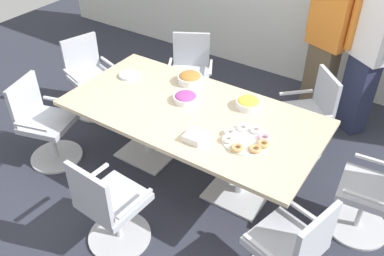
% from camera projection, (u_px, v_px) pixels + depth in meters
% --- Properties ---
extents(ground_plane, '(10.00, 10.00, 0.01)m').
position_uv_depth(ground_plane, '(192.00, 171.00, 4.25)').
color(ground_plane, '#2D303D').
extents(conference_table, '(2.40, 1.20, 0.75)m').
position_uv_depth(conference_table, '(192.00, 122.00, 3.87)').
color(conference_table, '#CCB793').
rests_on(conference_table, ground).
extents(office_chair_0, '(0.67, 0.67, 0.91)m').
position_uv_depth(office_chair_0, '(45.00, 126.00, 4.18)').
color(office_chair_0, silver).
rests_on(office_chair_0, ground).
extents(office_chair_1, '(0.57, 0.57, 0.91)m').
position_uv_depth(office_chair_1, '(110.00, 209.00, 3.29)').
color(office_chair_1, silver).
rests_on(office_chair_1, ground).
extents(office_chair_2, '(0.66, 0.66, 0.91)m').
position_uv_depth(office_chair_2, '(290.00, 252.00, 2.96)').
color(office_chair_2, silver).
rests_on(office_chair_2, ground).
extents(office_chair_3, '(0.59, 0.59, 0.91)m').
position_uv_depth(office_chair_3, '(374.00, 196.00, 3.40)').
color(office_chair_3, silver).
rests_on(office_chair_3, ground).
extents(office_chair_4, '(0.76, 0.76, 0.91)m').
position_uv_depth(office_chair_4, '(307.00, 118.00, 4.29)').
color(office_chair_4, silver).
rests_on(office_chair_4, ground).
extents(office_chair_5, '(0.73, 0.73, 0.91)m').
position_uv_depth(office_chair_5, '(190.00, 77.00, 4.98)').
color(office_chair_5, silver).
rests_on(office_chair_5, ground).
extents(office_chair_6, '(0.68, 0.68, 0.91)m').
position_uv_depth(office_chair_6, '(91.00, 80.00, 4.92)').
color(office_chair_6, silver).
rests_on(office_chair_6, ground).
extents(person_standing_0, '(0.60, 0.36, 1.85)m').
position_uv_depth(person_standing_0, '(328.00, 38.00, 4.53)').
color(person_standing_0, brown).
rests_on(person_standing_0, ground).
extents(person_standing_1, '(0.55, 0.43, 1.87)m').
position_uv_depth(person_standing_1, '(369.00, 50.00, 4.26)').
color(person_standing_1, '#232842').
rests_on(person_standing_1, ground).
extents(snack_bowl_candy_mix, '(0.23, 0.23, 0.08)m').
position_uv_depth(snack_bowl_candy_mix, '(186.00, 97.00, 3.90)').
color(snack_bowl_candy_mix, white).
rests_on(snack_bowl_candy_mix, conference_table).
extents(snack_bowl_pretzels, '(0.25, 0.25, 0.11)m').
position_uv_depth(snack_bowl_pretzels, '(190.00, 78.00, 4.17)').
color(snack_bowl_pretzels, white).
rests_on(snack_bowl_pretzels, conference_table).
extents(snack_bowl_chips_yellow, '(0.23, 0.23, 0.10)m').
position_uv_depth(snack_bowl_chips_yellow, '(248.00, 103.00, 3.81)').
color(snack_bowl_chips_yellow, white).
rests_on(snack_bowl_chips_yellow, conference_table).
extents(donut_platter, '(0.41, 0.41, 0.04)m').
position_uv_depth(donut_platter, '(246.00, 139.00, 3.43)').
color(donut_platter, white).
rests_on(donut_platter, conference_table).
extents(plate_stack, '(0.21, 0.21, 0.03)m').
position_uv_depth(plate_stack, '(129.00, 75.00, 4.29)').
color(plate_stack, white).
rests_on(plate_stack, conference_table).
extents(napkin_pile, '(0.16, 0.16, 0.06)m').
position_uv_depth(napkin_pile, '(195.00, 137.00, 3.43)').
color(napkin_pile, white).
rests_on(napkin_pile, conference_table).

